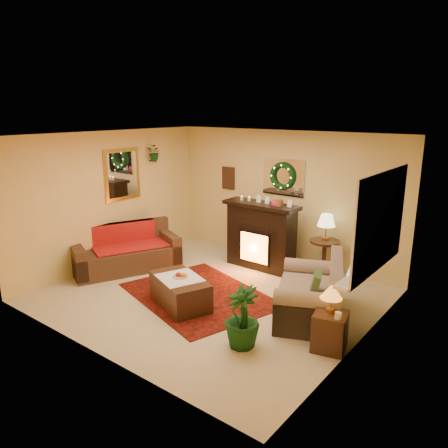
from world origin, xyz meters
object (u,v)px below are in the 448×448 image
Objects in this scene: side_table_round at (324,260)px; coffee_table at (180,293)px; loveseat at (310,289)px; end_table_square at (330,330)px; fireplace at (261,240)px; sofa at (126,248)px.

coffee_table is at bearing -116.47° from side_table_round.
loveseat is 1.64m from side_table_round.
fireplace is at bearing 140.20° from end_table_square.
side_table_round is (1.18, 0.30, -0.23)m from fireplace.
fireplace is (1.96, 1.68, 0.12)m from sofa.
loveseat is 0.96m from end_table_square.
end_table_square is at bearing -62.67° from side_table_round.
loveseat is 1.41× the size of coffee_table.
fireplace is at bearing -165.69° from side_table_round.
end_table_square is at bearing -70.56° from loveseat.
fireplace is at bearing 64.54° from sofa.
loveseat reaches higher than coffee_table.
loveseat is (3.65, 0.42, -0.01)m from sofa.
loveseat reaches higher than sofa.
loveseat is at bearing 30.61° from sofa.
sofa is 2.83× the size of side_table_round.
end_table_square is (2.34, -1.95, -0.28)m from fireplace.
sofa is 2.59m from fireplace.
end_table_square is at bearing 20.43° from sofa.
coffee_table is (-0.06, -2.19, -0.34)m from fireplace.
loveseat is at bearing 49.91° from coffee_table.
side_table_round is at bearing 117.33° from end_table_square.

